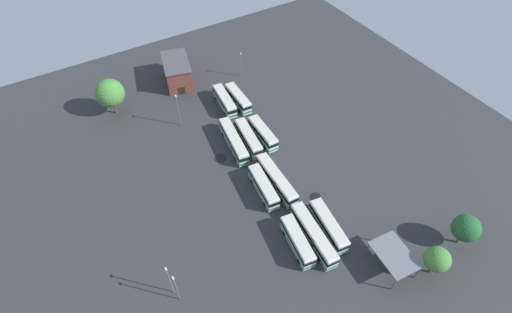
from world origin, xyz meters
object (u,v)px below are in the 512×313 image
at_px(bus_row3_slot0, 238,98).
at_px(bus_row0_slot0, 328,226).
at_px(bus_row3_slot1, 225,101).
at_px(tree_east_edge, 110,93).
at_px(bus_row2_slot0, 263,133).
at_px(bus_row0_slot2, 297,241).
at_px(bus_row1_slot1, 277,180).
at_px(maintenance_shelter, 394,255).
at_px(bus_row2_slot1, 248,138).
at_px(lamp_post_mid_lot, 170,280).
at_px(lamp_post_far_corner, 176,288).
at_px(tree_northwest, 466,228).
at_px(bus_row1_slot2, 263,187).
at_px(bus_row0_slot1, 314,235).
at_px(lamp_post_by_building, 178,109).
at_px(tree_northeast, 437,259).
at_px(bus_row2_slot2, 234,141).
at_px(lamp_post_near_entrance, 241,64).
at_px(depot_building, 177,72).

bearing_deg(bus_row3_slot0, bus_row0_slot0, 174.49).
height_order(bus_row3_slot1, tree_east_edge, tree_east_edge).
bearing_deg(bus_row0_slot0, bus_row2_slot0, -5.47).
bearing_deg(bus_row0_slot2, bus_row1_slot1, -18.32).
bearing_deg(bus_row3_slot1, maintenance_shelter, -175.38).
bearing_deg(bus_row0_slot0, bus_row2_slot1, 2.02).
distance_m(bus_row3_slot0, tree_east_edge, 31.10).
relative_size(maintenance_shelter, lamp_post_mid_lot, 1.01).
bearing_deg(lamp_post_far_corner, tree_northwest, -108.78).
bearing_deg(bus_row1_slot2, lamp_post_far_corner, 116.68).
bearing_deg(bus_row1_slot2, bus_row0_slot1, -172.24).
xyz_separation_m(bus_row0_slot0, bus_row1_slot2, (14.35, 5.60, -0.00)).
height_order(bus_row0_slot1, bus_row0_slot2, same).
height_order(bus_row0_slot2, bus_row2_slot0, same).
xyz_separation_m(lamp_post_by_building, tree_northeast, (-58.45, -22.10, -0.50)).
bearing_deg(bus_row0_slot0, bus_row2_slot2, 8.50).
height_order(bus_row3_slot0, lamp_post_near_entrance, lamp_post_near_entrance).
bearing_deg(lamp_post_far_corner, bus_row1_slot2, -63.32).
relative_size(bus_row2_slot1, tree_northwest, 1.58).
bearing_deg(lamp_post_by_building, bus_row2_slot2, -150.50).
bearing_deg(bus_row3_slot1, bus_row3_slot0, -104.78).
relative_size(bus_row0_slot1, depot_building, 1.05).
bearing_deg(tree_east_edge, lamp_post_mid_lot, 173.05).
height_order(bus_row0_slot0, maintenance_shelter, maintenance_shelter).
distance_m(lamp_post_far_corner, tree_northwest, 51.93).
bearing_deg(bus_row1_slot2, bus_row0_slot2, 174.44).
height_order(bus_row0_slot2, bus_row2_slot2, same).
relative_size(maintenance_shelter, tree_northeast, 1.28).
relative_size(lamp_post_mid_lot, lamp_post_by_building, 0.94).
relative_size(maintenance_shelter, tree_east_edge, 0.89).
relative_size(depot_building, tree_northeast, 1.95).
bearing_deg(bus_row1_slot1, lamp_post_mid_lot, 110.82).
bearing_deg(bus_row3_slot0, bus_row0_slot2, 165.22).
height_order(bus_row0_slot0, bus_row3_slot0, same).
bearing_deg(depot_building, bus_row2_slot0, -165.56).
relative_size(bus_row1_slot2, bus_row3_slot0, 1.04).
distance_m(lamp_post_mid_lot, tree_east_edge, 51.41).
relative_size(bus_row1_slot2, lamp_post_by_building, 1.20).
bearing_deg(lamp_post_mid_lot, bus_row2_slot0, -53.84).
bearing_deg(bus_row2_slot0, bus_row3_slot0, -5.58).
height_order(bus_row1_slot2, lamp_post_far_corner, lamp_post_far_corner).
bearing_deg(maintenance_shelter, tree_northwest, -101.74).
relative_size(bus_row3_slot0, tree_northeast, 1.54).
distance_m(maintenance_shelter, lamp_post_mid_lot, 38.45).
bearing_deg(bus_row2_slot2, bus_row1_slot1, -171.83).
distance_m(bus_row1_slot1, depot_building, 44.25).
bearing_deg(lamp_post_mid_lot, depot_building, -24.46).
height_order(bus_row2_slot0, tree_east_edge, tree_east_edge).
bearing_deg(bus_row2_slot0, bus_row1_slot1, 159.77).
bearing_deg(bus_row1_slot1, tree_northeast, -157.74).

